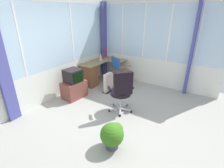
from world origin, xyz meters
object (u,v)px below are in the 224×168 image
at_px(wooden_armchair, 118,67).
at_px(office_chair, 122,90).
at_px(tv_on_stand, 74,85).
at_px(desk, 92,73).
at_px(tv_remote, 114,59).
at_px(spray_bottle, 101,58).
at_px(space_heater, 108,82).
at_px(desk_lamp, 105,52).
at_px(potted_plant, 113,135).

xyz_separation_m(wooden_armchair, office_chair, (-1.42, -0.95, -0.00)).
bearing_deg(tv_on_stand, office_chair, -88.17).
bearing_deg(desk, tv_remote, -22.27).
relative_size(spray_bottle, space_heater, 0.37).
height_order(tv_remote, spray_bottle, spray_bottle).
bearing_deg(tv_remote, tv_on_stand, 162.50).
relative_size(desk_lamp, tv_on_stand, 0.41).
xyz_separation_m(office_chair, tv_on_stand, (-0.05, 1.52, -0.24)).
height_order(wooden_armchair, office_chair, office_chair).
height_order(desk_lamp, space_heater, desk_lamp).
bearing_deg(wooden_armchair, spray_bottle, 89.63).
xyz_separation_m(desk_lamp, office_chair, (-1.77, -1.71, -0.34)).
relative_size(wooden_armchair, space_heater, 1.61).
xyz_separation_m(tv_remote, potted_plant, (-2.85, -1.78, -0.45)).
distance_m(office_chair, potted_plant, 1.23).
distance_m(tv_remote, space_heater, 1.13).
bearing_deg(spray_bottle, office_chair, -130.70).
relative_size(desk, potted_plant, 2.87).
bearing_deg(spray_bottle, tv_remote, -44.53).
height_order(desk, desk_lamp, desk_lamp).
bearing_deg(desk_lamp, tv_remote, -92.87).
distance_m(wooden_armchair, office_chair, 1.71).
bearing_deg(spray_bottle, potted_plant, -140.11).
height_order(desk, potted_plant, desk).
xyz_separation_m(desk, tv_on_stand, (-0.98, -0.15, -0.03)).
xyz_separation_m(wooden_armchair, potted_plant, (-2.52, -1.41, -0.33)).
height_order(spray_bottle, space_heater, spray_bottle).
bearing_deg(space_heater, desk, 79.71).
relative_size(desk, tv_on_stand, 1.71).
height_order(tv_remote, potted_plant, tv_remote).
distance_m(desk, office_chair, 1.91).
relative_size(desk_lamp, tv_remote, 2.28).
height_order(desk, spray_bottle, spray_bottle).
relative_size(wooden_armchair, potted_plant, 1.91).
xyz_separation_m(spray_bottle, wooden_armchair, (-0.00, -0.70, -0.22)).
height_order(spray_bottle, potted_plant, spray_bottle).
bearing_deg(desk_lamp, wooden_armchair, -115.10).
bearing_deg(tv_remote, space_heater, -168.23).
bearing_deg(office_chair, wooden_armchair, 33.90).
bearing_deg(tv_remote, desk, 146.31).
bearing_deg(tv_on_stand, tv_remote, -6.09).
height_order(desk_lamp, potted_plant, desk_lamp).
distance_m(space_heater, potted_plant, 2.34).
height_order(wooden_armchair, space_heater, wooden_armchair).
bearing_deg(office_chair, tv_remote, 37.11).
bearing_deg(space_heater, tv_on_stand, 144.35).
height_order(desk_lamp, wooden_armchair, desk_lamp).
relative_size(tv_remote, potted_plant, 0.30).
xyz_separation_m(desk, space_heater, (-0.14, -0.75, -0.10)).
bearing_deg(wooden_armchair, space_heater, -176.59).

